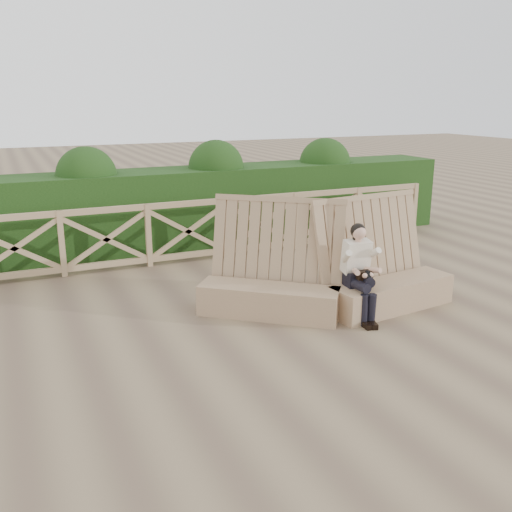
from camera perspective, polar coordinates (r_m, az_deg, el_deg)
name	(u,v)px	position (r m, az deg, el deg)	size (l,w,h in m)	color
ground	(274,332)	(7.25, 1.83, -7.58)	(60.00, 60.00, 0.00)	brown
bench	(330,283)	(7.90, 7.39, -2.73)	(3.51, 1.81, 1.55)	#927153
woman	(360,268)	(7.63, 10.32, -1.19)	(0.38, 0.77, 1.26)	black
guardrail	(188,231)	(10.19, -6.83, 2.47)	(10.10, 0.09, 1.10)	#978258
hedge	(169,209)	(11.27, -8.72, 4.71)	(12.00, 1.20, 1.50)	black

